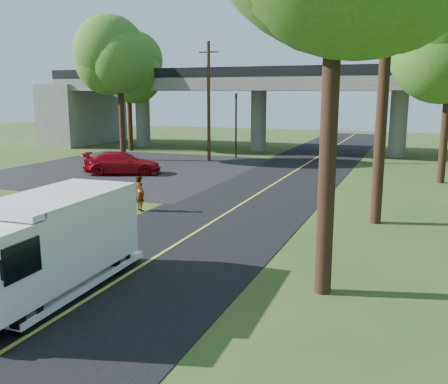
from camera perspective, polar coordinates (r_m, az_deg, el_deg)
The scene contains 12 objects.
ground at distance 14.79m, azimuth -11.35°, elevation -9.55°, with size 120.00×120.00×0.00m, color #31521D.
road at distance 23.46m, azimuth 1.84°, elevation -1.53°, with size 7.00×90.00×0.02m, color black.
parking_lot at distance 35.32m, azimuth -10.79°, elevation 2.60°, with size 16.00×18.00×0.01m, color black.
lane_line at distance 23.46m, azimuth 1.84°, elevation -1.48°, with size 0.12×90.00×0.01m, color gold.
overpass at distance 44.25m, azimuth 11.55°, elevation 10.20°, with size 54.00×10.00×7.30m.
traffic_signal at distance 40.02m, azimuth 1.38°, elevation 8.39°, with size 0.18×0.22×5.20m.
utility_pole at distance 38.66m, azimuth -1.76°, elevation 10.35°, with size 1.60×0.26×9.00m.
tree_left_lot at distance 39.77m, azimuth -11.74°, elevation 14.93°, with size 5.60×5.50×10.50m.
tree_left_far at distance 46.41m, azimuth -10.80°, elevation 13.84°, with size 5.26×5.16×9.89m.
step_van at distance 13.69m, azimuth -19.74°, elevation -5.52°, with size 2.44×6.21×2.58m.
red_sedan at distance 33.05m, azimuth -11.52°, elevation 3.24°, with size 2.02×4.96×1.44m, color #9C0912.
pedestrian at distance 22.54m, azimuth -9.57°, elevation -0.17°, with size 0.58×0.38×1.59m, color gray.
Camera 1 is at (7.58, -11.59, 5.20)m, focal length 40.00 mm.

